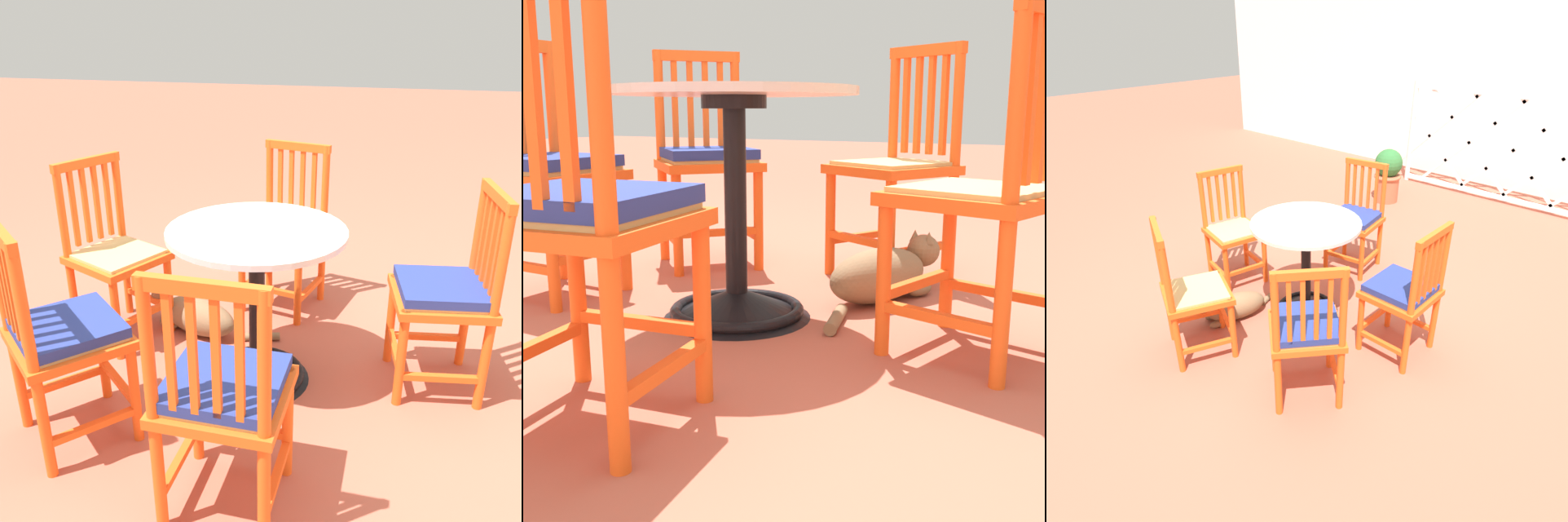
% 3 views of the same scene
% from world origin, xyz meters
% --- Properties ---
extents(ground_plane, '(24.00, 24.00, 0.00)m').
position_xyz_m(ground_plane, '(0.00, 0.00, 0.00)').
color(ground_plane, '#AD5642').
extents(building_wall_backdrop, '(10.00, 0.20, 2.80)m').
position_xyz_m(building_wall_backdrop, '(0.00, 3.83, 1.40)').
color(building_wall_backdrop, white).
rests_on(building_wall_backdrop, ground_plane).
extents(lattice_fence_panel, '(3.75, 0.06, 1.26)m').
position_xyz_m(lattice_fence_panel, '(0.55, 3.21, 0.63)').
color(lattice_fence_panel, white).
rests_on(lattice_fence_panel, ground_plane).
extents(cafe_table, '(0.76, 0.76, 0.73)m').
position_xyz_m(cafe_table, '(0.04, 0.01, 0.28)').
color(cafe_table, black).
rests_on(cafe_table, ground_plane).
extents(orange_chair_by_planter, '(0.56, 0.56, 0.91)m').
position_xyz_m(orange_chair_by_planter, '(0.59, -0.59, 0.45)').
color(orange_chair_by_planter, '#EA5619').
rests_on(orange_chair_by_planter, ground_plane).
extents(orange_chair_tucked_in, '(0.40, 0.40, 0.91)m').
position_xyz_m(orange_chair_tucked_in, '(0.79, 0.09, 0.45)').
color(orange_chair_tucked_in, '#EA5619').
rests_on(orange_chair_tucked_in, ground_plane).
extents(orange_chair_facing_out, '(0.46, 0.46, 0.91)m').
position_xyz_m(orange_chair_facing_out, '(-0.12, 0.80, 0.45)').
color(orange_chair_facing_out, '#EA5619').
rests_on(orange_chair_facing_out, ground_plane).
extents(orange_chair_at_corner, '(0.48, 0.48, 0.91)m').
position_xyz_m(orange_chair_at_corner, '(-0.73, -0.02, 0.43)').
color(orange_chair_at_corner, '#EA5619').
rests_on(orange_chair_at_corner, ground_plane).
extents(orange_chair_near_fence, '(0.53, 0.53, 0.91)m').
position_xyz_m(orange_chair_near_fence, '(-0.20, -0.79, 0.43)').
color(orange_chair_near_fence, '#EA5619').
rests_on(orange_chair_near_fence, ground_plane).
extents(tabby_cat, '(0.33, 0.74, 0.23)m').
position_xyz_m(tabby_cat, '(-0.31, -0.42, 0.10)').
color(tabby_cat, brown).
rests_on(tabby_cat, ground_plane).
extents(terracotta_planter, '(0.32, 0.32, 0.62)m').
position_xyz_m(terracotta_planter, '(-0.78, 2.34, 0.33)').
color(terracotta_planter, '#B25B3D').
rests_on(terracotta_planter, ground_plane).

